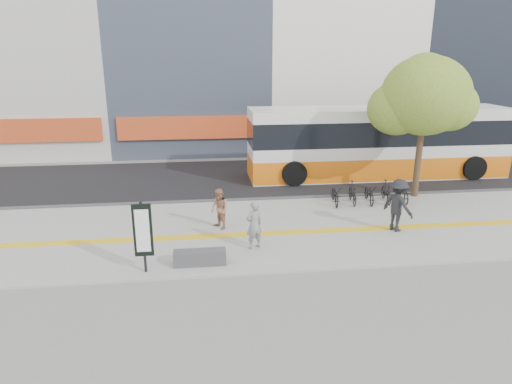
{
  "coord_description": "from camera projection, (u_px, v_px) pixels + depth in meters",
  "views": [
    {
      "loc": [
        -2.39,
        -13.79,
        6.22
      ],
      "look_at": [
        -0.47,
        2.0,
        1.36
      ],
      "focal_mm": 31.23,
      "sensor_mm": 36.0,
      "label": 1
    }
  ],
  "objects": [
    {
      "name": "bus",
      "position": [
        377.0,
        144.0,
        23.52
      ],
      "size": [
        13.57,
        3.22,
        3.61
      ],
      "color": "silver",
      "rests_on": "street"
    },
    {
      "name": "curb",
      "position": [
        258.0,
        200.0,
        19.91
      ],
      "size": [
        40.0,
        0.25,
        0.14
      ],
      "primitive_type": "cube",
      "color": "#333336",
      "rests_on": "ground"
    },
    {
      "name": "seated_woman",
      "position": [
        254.0,
        225.0,
        14.66
      ],
      "size": [
        0.71,
        0.6,
        1.64
      ],
      "primitive_type": "imported",
      "rotation": [
        0.0,
        0.0,
        3.56
      ],
      "color": "black",
      "rests_on": "sidewalk"
    },
    {
      "name": "signboard",
      "position": [
        143.0,
        231.0,
        12.87
      ],
      "size": [
        0.55,
        0.1,
        2.2
      ],
      "color": "black",
      "rests_on": "sidewalk"
    },
    {
      "name": "bench",
      "position": [
        200.0,
        257.0,
        13.65
      ],
      "size": [
        1.6,
        0.45,
        0.45
      ],
      "primitive_type": "cube",
      "color": "#333336",
      "rests_on": "sidewalk"
    },
    {
      "name": "pedestrian_tan",
      "position": [
        219.0,
        209.0,
        16.33
      ],
      "size": [
        0.88,
        0.94,
        1.53
      ],
      "primitive_type": "imported",
      "rotation": [
        0.0,
        0.0,
        -1.03
      ],
      "color": "#9B6A50",
      "rests_on": "sidewalk"
    },
    {
      "name": "street_tree",
      "position": [
        423.0,
        97.0,
        19.27
      ],
      "size": [
        4.4,
        3.8,
        6.31
      ],
      "color": "#332517",
      "rests_on": "sidewalk"
    },
    {
      "name": "sidewalk",
      "position": [
        270.0,
        229.0,
        16.59
      ],
      "size": [
        40.0,
        7.0,
        0.08
      ],
      "primitive_type": "cube",
      "color": "gray",
      "rests_on": "ground"
    },
    {
      "name": "street",
      "position": [
        249.0,
        177.0,
        23.72
      ],
      "size": [
        40.0,
        8.0,
        0.06
      ],
      "primitive_type": "cube",
      "color": "black",
      "rests_on": "ground"
    },
    {
      "name": "ground",
      "position": [
        277.0,
        246.0,
        15.18
      ],
      "size": [
        120.0,
        120.0,
        0.0
      ],
      "primitive_type": "plane",
      "color": "slate",
      "rests_on": "ground"
    },
    {
      "name": "bicycle_row",
      "position": [
        370.0,
        193.0,
        19.38
      ],
      "size": [
        3.85,
        1.68,
        0.94
      ],
      "color": "black",
      "rests_on": "sidewalk"
    },
    {
      "name": "tactile_strip",
      "position": [
        272.0,
        233.0,
        16.11
      ],
      "size": [
        40.0,
        0.45,
        0.01
      ],
      "primitive_type": "cube",
      "color": "gold",
      "rests_on": "sidewalk"
    },
    {
      "name": "pedestrian_dark",
      "position": [
        398.0,
        205.0,
        16.12
      ],
      "size": [
        1.22,
        1.44,
        1.94
      ],
      "primitive_type": "imported",
      "rotation": [
        0.0,
        0.0,
        2.06
      ],
      "color": "black",
      "rests_on": "sidewalk"
    }
  ]
}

